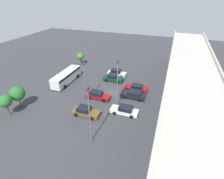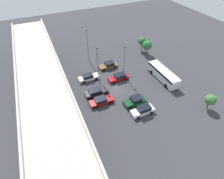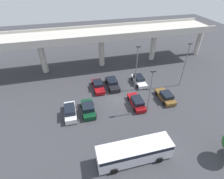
# 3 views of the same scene
# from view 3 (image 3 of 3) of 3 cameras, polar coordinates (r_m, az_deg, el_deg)

# --- Properties ---
(ground_plane) EXTENTS (110.30, 110.30, 0.00)m
(ground_plane) POSITION_cam_3_polar(r_m,az_deg,el_deg) (31.25, 1.86, -3.33)
(ground_plane) COLOR #38383D
(highway_overpass) EXTENTS (52.75, 7.61, 8.44)m
(highway_overpass) POSITION_cam_3_polar(r_m,az_deg,el_deg) (39.78, -3.66, 16.92)
(highway_overpass) COLOR #BCB7AD
(highway_overpass) RESTS_ON ground_plane
(parked_car_0) EXTENTS (2.02, 4.59, 1.73)m
(parked_car_0) POSITION_cam_3_polar(r_m,az_deg,el_deg) (28.49, -13.48, -6.99)
(parked_car_0) COLOR silver
(parked_car_0) RESTS_ON ground_plane
(parked_car_1) EXTENTS (2.18, 4.58, 1.62)m
(parked_car_1) POSITION_cam_3_polar(r_m,az_deg,el_deg) (28.57, -7.82, -6.21)
(parked_car_1) COLOR #0C381E
(parked_car_1) RESTS_ON ground_plane
(parked_car_2) EXTENTS (2.04, 4.90, 1.47)m
(parked_car_2) POSITION_cam_3_polar(r_m,az_deg,el_deg) (33.70, -4.56, 1.27)
(parked_car_2) COLOR maroon
(parked_car_2) RESTS_ON ground_plane
(parked_car_3) EXTENTS (2.19, 4.86, 1.51)m
(parked_car_3) POSITION_cam_3_polar(r_m,az_deg,el_deg) (34.19, 0.09, 2.01)
(parked_car_3) COLOR black
(parked_car_3) RESTS_ON ground_plane
(parked_car_4) EXTENTS (2.00, 4.84, 1.53)m
(parked_car_4) POSITION_cam_3_polar(r_m,az_deg,el_deg) (29.90, 8.07, -4.05)
(parked_car_4) COLOR maroon
(parked_car_4) RESTS_ON ground_plane
(parked_car_5) EXTENTS (2.03, 4.79, 1.51)m
(parked_car_5) POSITION_cam_3_polar(r_m,az_deg,el_deg) (35.64, 8.80, 3.05)
(parked_car_5) COLOR silver
(parked_car_5) RESTS_ON ground_plane
(parked_car_6) EXTENTS (2.12, 4.73, 1.53)m
(parked_car_6) POSITION_cam_3_polar(r_m,az_deg,el_deg) (32.27, 17.07, -2.15)
(parked_car_6) COLOR brown
(parked_car_6) RESTS_ON ground_plane
(shuttle_bus) EXTENTS (9.11, 2.69, 2.50)m
(shuttle_bus) POSITION_cam_3_polar(r_m,az_deg,el_deg) (22.25, 7.35, -19.39)
(shuttle_bus) COLOR silver
(shuttle_bus) RESTS_ON ground_plane
(lamp_post_near_aisle) EXTENTS (0.70, 0.35, 8.70)m
(lamp_post_near_aisle) POSITION_cam_3_polar(r_m,az_deg,el_deg) (35.14, 22.82, 8.21)
(lamp_post_near_aisle) COLOR slate
(lamp_post_near_aisle) RESTS_ON ground_plane
(lamp_post_mid_lot) EXTENTS (0.70, 0.35, 8.80)m
(lamp_post_mid_lot) POSITION_cam_3_polar(r_m,az_deg,el_deg) (31.33, 8.00, 7.60)
(lamp_post_mid_lot) COLOR slate
(lamp_post_mid_lot) RESTS_ON ground_plane
(lamp_post_by_overpass) EXTENTS (0.70, 0.35, 7.64)m
(lamp_post_by_overpass) POSITION_cam_3_polar(r_m,az_deg,el_deg) (26.74, 12.43, 0.20)
(lamp_post_by_overpass) COLOR slate
(lamp_post_by_overpass) RESTS_ON ground_plane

